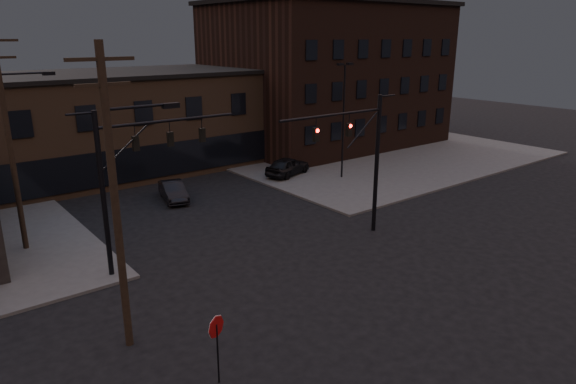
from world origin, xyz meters
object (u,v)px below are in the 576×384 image
object	(u,v)px
parked_car_lot_a	(288,166)
parked_car_lot_b	(290,149)
car_crossing	(173,191)
traffic_signal_far	(129,172)
stop_sign	(217,334)
traffic_signal_near	(363,152)

from	to	relation	value
parked_car_lot_a	parked_car_lot_b	size ratio (longest dim) A/B	0.86
parked_car_lot_a	car_crossing	distance (m)	10.19
traffic_signal_far	stop_sign	bearing A→B (deg)	-97.32
parked_car_lot_b	car_crossing	distance (m)	15.36
traffic_signal_near	parked_car_lot_a	size ratio (longest dim) A/B	1.79
car_crossing	parked_car_lot_b	bearing A→B (deg)	33.41
traffic_signal_near	parked_car_lot_b	bearing A→B (deg)	63.55
traffic_signal_near	parked_car_lot_b	xyz separation A→B (m)	(8.87, 17.82, -4.03)
stop_sign	car_crossing	size ratio (longest dim) A/B	0.61
parked_car_lot_a	parked_car_lot_b	world-z (taller)	parked_car_lot_a
stop_sign	car_crossing	distance (m)	20.73
traffic_signal_near	parked_car_lot_b	world-z (taller)	traffic_signal_near
parked_car_lot_a	parked_car_lot_b	xyz separation A→B (m)	(4.29, 5.15, -0.01)
parked_car_lot_b	traffic_signal_near	bearing A→B (deg)	141.40
traffic_signal_far	parked_car_lot_b	size ratio (longest dim) A/B	1.55
stop_sign	traffic_signal_far	bearing A→B (deg)	82.68
traffic_signal_far	parked_car_lot_a	xyz separation A→B (m)	(16.65, 9.17, -4.10)
traffic_signal_near	stop_sign	bearing A→B (deg)	-154.10
traffic_signal_near	parked_car_lot_b	distance (m)	20.31
parked_car_lot_a	parked_car_lot_b	bearing A→B (deg)	-57.87
stop_sign	traffic_signal_near	bearing A→B (deg)	25.90
traffic_signal_near	stop_sign	xyz separation A→B (m)	(-13.36, -6.49, -3.09)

